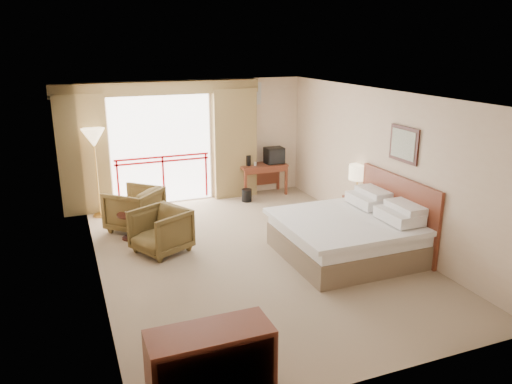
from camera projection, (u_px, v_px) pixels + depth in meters
name	position (u px, v px, depth m)	size (l,w,h in m)	color
floor	(253.00, 255.00, 8.51)	(7.00, 7.00, 0.00)	gray
ceiling	(253.00, 95.00, 7.72)	(7.00, 7.00, 0.00)	white
wall_back	(197.00, 141.00, 11.23)	(5.00, 5.00, 0.00)	beige
wall_front	(379.00, 264.00, 5.00)	(5.00, 5.00, 0.00)	beige
wall_left	(92.00, 196.00, 7.23)	(7.00, 7.00, 0.00)	beige
wall_right	(382.00, 165.00, 9.00)	(7.00, 7.00, 0.00)	beige
balcony_door	(162.00, 150.00, 10.97)	(2.40, 2.40, 0.00)	white
balcony_railing	(163.00, 167.00, 11.07)	(2.09, 0.03, 1.02)	red
curtain_left	(83.00, 155.00, 10.26)	(1.00, 0.26, 2.50)	olive
curtain_right	(234.00, 144.00, 11.42)	(1.00, 0.26, 2.50)	olive
valance	(159.00, 88.00, 10.49)	(4.40, 0.22, 0.28)	olive
hvac_vent	(251.00, 94.00, 11.37)	(0.50, 0.04, 0.50)	silver
bed	(349.00, 235.00, 8.39)	(2.13, 2.06, 0.97)	brown
headboard	(397.00, 212.00, 8.65)	(0.06, 2.10, 1.30)	#5F2416
framed_art	(404.00, 144.00, 8.31)	(0.04, 0.72, 0.60)	black
nightstand	(357.00, 211.00, 9.81)	(0.41, 0.48, 0.58)	#5F2416
table_lamp	(358.00, 173.00, 9.63)	(0.35, 0.35, 0.62)	tan
phone	(360.00, 198.00, 9.57)	(0.17, 0.13, 0.08)	black
desk	(262.00, 171.00, 11.78)	(1.12, 0.54, 0.73)	#5F2416
tv	(274.00, 156.00, 11.74)	(0.42, 0.34, 0.38)	black
coffee_maker	(248.00, 161.00, 11.53)	(0.12, 0.12, 0.25)	black
cup	(255.00, 164.00, 11.57)	(0.06, 0.06, 0.09)	white
wastebasket	(247.00, 195.00, 11.33)	(0.23, 0.23, 0.28)	black
armchair_far	(136.00, 229.00, 9.68)	(0.88, 0.91, 0.83)	#483819
armchair_near	(162.00, 252.00, 8.64)	(0.82, 0.85, 0.77)	#483819
side_table	(130.00, 222.00, 9.12)	(0.44, 0.44, 0.48)	black
book	(129.00, 214.00, 9.07)	(0.17, 0.23, 0.02)	white
floor_lamp	(94.00, 141.00, 9.96)	(0.47, 0.47, 1.83)	tan
dresser	(211.00, 367.00, 4.92)	(1.23, 0.52, 0.82)	#5F2416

